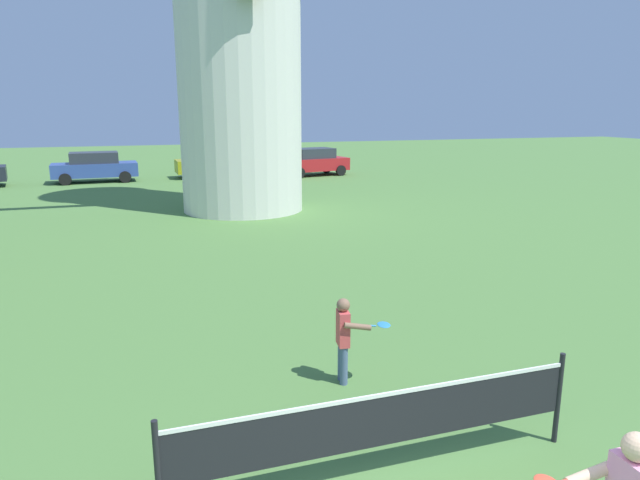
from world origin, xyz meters
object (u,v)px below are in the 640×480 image
Objects in this scene: tennis_net at (382,421)px; parked_car_mustard at (212,163)px; player_far at (345,335)px; parked_car_blue at (95,167)px; parked_car_red at (314,161)px.

tennis_net is 27.36m from parked_car_mustard.
player_far is (0.41, 2.15, 0.02)m from tennis_net.
player_far is 25.32m from parked_car_blue.
parked_car_red reaches higher than tennis_net.
player_far is at bearing -93.76° from parked_car_mustard.
parked_car_blue is 1.06× the size of parked_car_mustard.
player_far is 25.23m from parked_car_red.
parked_car_mustard reaches higher than player_far.
player_far is at bearing -79.79° from parked_car_blue.
parked_car_blue is 6.14m from parked_car_mustard.
parked_car_red is at bearing -9.84° from parked_car_mustard.
tennis_net is 2.19m from player_far.
player_far is 25.19m from parked_car_mustard.
parked_car_blue is at bearing 98.57° from tennis_net.
tennis_net is 27.37m from parked_car_blue.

